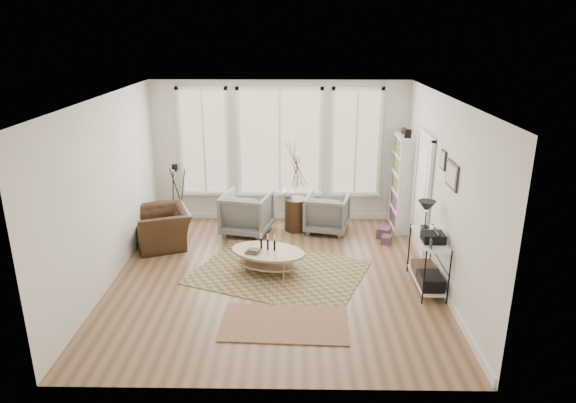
{
  "coord_description": "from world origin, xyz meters",
  "views": [
    {
      "loc": [
        0.33,
        -7.54,
        3.86
      ],
      "look_at": [
        0.2,
        0.6,
        1.1
      ],
      "focal_mm": 32.0,
      "sensor_mm": 36.0,
      "label": 1
    }
  ],
  "objects_px": {
    "low_shelf": "(428,257)",
    "accent_chair": "(163,227)",
    "bookcase": "(402,183)",
    "armchair_left": "(247,213)",
    "side_table": "(296,188)",
    "coffee_table": "(267,255)",
    "armchair_right": "(327,213)"
  },
  "relations": [
    {
      "from": "armchair_right",
      "to": "bookcase",
      "type": "bearing_deg",
      "value": -159.4
    },
    {
      "from": "armchair_left",
      "to": "armchair_right",
      "type": "height_order",
      "value": "armchair_left"
    },
    {
      "from": "low_shelf",
      "to": "coffee_table",
      "type": "distance_m",
      "value": 2.57
    },
    {
      "from": "armchair_right",
      "to": "side_table",
      "type": "distance_m",
      "value": 0.81
    },
    {
      "from": "accent_chair",
      "to": "low_shelf",
      "type": "bearing_deg",
      "value": 48.38
    },
    {
      "from": "coffee_table",
      "to": "low_shelf",
      "type": "bearing_deg",
      "value": -10.56
    },
    {
      "from": "armchair_left",
      "to": "accent_chair",
      "type": "distance_m",
      "value": 1.64
    },
    {
      "from": "bookcase",
      "to": "accent_chair",
      "type": "bearing_deg",
      "value": -168.4
    },
    {
      "from": "bookcase",
      "to": "coffee_table",
      "type": "relative_size",
      "value": 1.46
    },
    {
      "from": "armchair_left",
      "to": "armchair_right",
      "type": "distance_m",
      "value": 1.59
    },
    {
      "from": "low_shelf",
      "to": "accent_chair",
      "type": "height_order",
      "value": "low_shelf"
    },
    {
      "from": "low_shelf",
      "to": "coffee_table",
      "type": "xyz_separation_m",
      "value": [
        -2.51,
        0.47,
        -0.21
      ]
    },
    {
      "from": "accent_chair",
      "to": "side_table",
      "type": "bearing_deg",
      "value": 85.38
    },
    {
      "from": "low_shelf",
      "to": "armchair_right",
      "type": "xyz_separation_m",
      "value": [
        -1.42,
        2.32,
        -0.13
      ]
    },
    {
      "from": "armchair_left",
      "to": "accent_chair",
      "type": "relative_size",
      "value": 0.85
    },
    {
      "from": "coffee_table",
      "to": "accent_chair",
      "type": "height_order",
      "value": "accent_chair"
    },
    {
      "from": "armchair_left",
      "to": "side_table",
      "type": "xyz_separation_m",
      "value": [
        0.96,
        0.17,
        0.47
      ]
    },
    {
      "from": "low_shelf",
      "to": "armchair_right",
      "type": "height_order",
      "value": "low_shelf"
    },
    {
      "from": "accent_chair",
      "to": "armchair_left",
      "type": "bearing_deg",
      "value": 89.78
    },
    {
      "from": "armchair_left",
      "to": "accent_chair",
      "type": "height_order",
      "value": "armchair_left"
    },
    {
      "from": "side_table",
      "to": "bookcase",
      "type": "bearing_deg",
      "value": 4.04
    },
    {
      "from": "coffee_table",
      "to": "accent_chair",
      "type": "xyz_separation_m",
      "value": [
        -2.01,
        1.11,
        0.04
      ]
    },
    {
      "from": "side_table",
      "to": "coffee_table",
      "type": "bearing_deg",
      "value": -103.71
    },
    {
      "from": "armchair_left",
      "to": "bookcase",
      "type": "bearing_deg",
      "value": -160.52
    },
    {
      "from": "accent_chair",
      "to": "bookcase",
      "type": "bearing_deg",
      "value": 79.24
    },
    {
      "from": "coffee_table",
      "to": "armchair_left",
      "type": "distance_m",
      "value": 1.8
    },
    {
      "from": "armchair_right",
      "to": "armchair_left",
      "type": "bearing_deg",
      "value": 17.57
    },
    {
      "from": "bookcase",
      "to": "armchair_left",
      "type": "bearing_deg",
      "value": -173.99
    },
    {
      "from": "coffee_table",
      "to": "armchair_left",
      "type": "relative_size",
      "value": 1.54
    },
    {
      "from": "bookcase",
      "to": "armchair_right",
      "type": "distance_m",
      "value": 1.6
    },
    {
      "from": "bookcase",
      "to": "low_shelf",
      "type": "height_order",
      "value": "bookcase"
    },
    {
      "from": "bookcase",
      "to": "low_shelf",
      "type": "distance_m",
      "value": 2.56
    }
  ]
}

